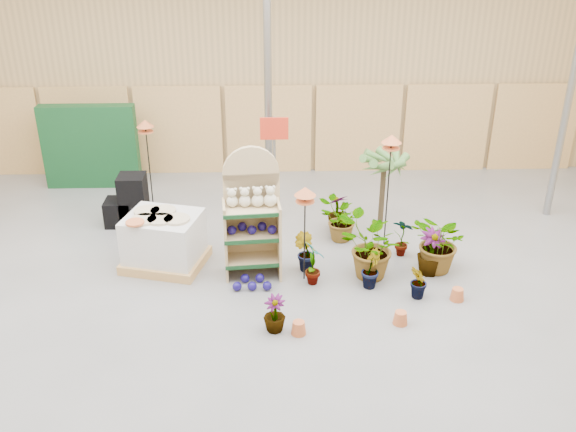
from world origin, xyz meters
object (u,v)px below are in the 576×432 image
pallet_stack (164,240)px  potted_plant_2 (370,248)px  bird_table_front (305,194)px  display_shelf (252,217)px

pallet_stack → potted_plant_2: bearing=5.9°
pallet_stack → bird_table_front: (2.33, -0.54, 1.06)m
display_shelf → bird_table_front: display_shelf is taller
display_shelf → pallet_stack: 1.60m
potted_plant_2 → bird_table_front: bearing=-179.7°
display_shelf → bird_table_front: (0.84, -0.31, 0.53)m
display_shelf → pallet_stack: display_shelf is taller
display_shelf → bird_table_front: size_ratio=1.32×
bird_table_front → potted_plant_2: 1.44m
display_shelf → pallet_stack: bearing=166.1°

